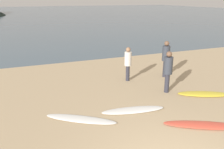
{
  "coord_description": "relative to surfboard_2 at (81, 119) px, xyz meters",
  "views": [
    {
      "loc": [
        -2.9,
        -3.29,
        3.7
      ],
      "look_at": [
        0.5,
        5.39,
        0.6
      ],
      "focal_mm": 37.07,
      "sensor_mm": 36.0,
      "label": 1
    }
  ],
  "objects": [
    {
      "name": "surfboard_2",
      "position": [
        0.0,
        0.0,
        0.0
      ],
      "size": [
        2.2,
        1.69,
        0.07
      ],
      "primitive_type": "ellipsoid",
      "rotation": [
        0.0,
        0.0,
        -0.59
      ],
      "color": "white",
      "rests_on": "ground"
    },
    {
      "name": "surfboard_5",
      "position": [
        5.08,
        0.15,
        0.01
      ],
      "size": [
        2.12,
        1.35,
        0.1
      ],
      "primitive_type": "ellipsoid",
      "rotation": [
        0.0,
        0.0,
        -0.42
      ],
      "color": "yellow",
      "rests_on": "ground"
    },
    {
      "name": "person_0",
      "position": [
        4.89,
        2.66,
        1.01
      ],
      "size": [
        0.36,
        0.36,
        1.77
      ],
      "rotation": [
        0.0,
        0.0,
        1.58
      ],
      "color": "#2D2D38",
      "rests_on": "ground"
    },
    {
      "name": "person_2",
      "position": [
        3.86,
        0.96,
        0.98
      ],
      "size": [
        0.35,
        0.35,
        1.71
      ],
      "rotation": [
        0.0,
        0.0,
        5.05
      ],
      "color": "#2D2D38",
      "rests_on": "ground"
    },
    {
      "name": "surfboard_3",
      "position": [
        1.83,
        -0.07,
        0.01
      ],
      "size": [
        2.25,
        0.87,
        0.09
      ],
      "primitive_type": "ellipsoid",
      "rotation": [
        0.0,
        0.0,
        -0.18
      ],
      "color": "white",
      "rests_on": "ground"
    },
    {
      "name": "person_1",
      "position": [
        2.97,
        2.82,
        0.9
      ],
      "size": [
        0.32,
        0.32,
        1.59
      ],
      "rotation": [
        0.0,
        0.0,
        5.48
      ],
      "color": "#2D2D38",
      "rests_on": "ground"
    },
    {
      "name": "surfboard_4",
      "position": [
        3.39,
        -1.74,
        0.01
      ],
      "size": [
        2.37,
        1.53,
        0.09
      ],
      "primitive_type": "ellipsoid",
      "rotation": [
        0.0,
        0.0,
        -0.48
      ],
      "color": "#D84C38",
      "rests_on": "ground"
    },
    {
      "name": "ocean_water",
      "position": [
        1.45,
        57.07,
        -0.04
      ],
      "size": [
        140.0,
        100.0,
        0.01
      ],
      "primitive_type": "cube",
      "color": "#475B6B",
      "rests_on": "ground"
    },
    {
      "name": "ground_plane",
      "position": [
        1.45,
        6.85,
        -0.14
      ],
      "size": [
        120.0,
        120.0,
        0.2
      ],
      "primitive_type": "cube",
      "color": "tan",
      "rests_on": "ground"
    }
  ]
}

